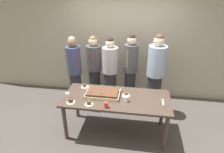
# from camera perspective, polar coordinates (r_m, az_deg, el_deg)

# --- Properties ---
(ground_plane) EXTENTS (12.00, 12.00, 0.00)m
(ground_plane) POSITION_cam_1_polar(r_m,az_deg,el_deg) (4.07, 1.17, -15.51)
(ground_plane) COLOR #4C4742
(interior_back_panel) EXTENTS (8.00, 0.12, 3.00)m
(interior_back_panel) POSITION_cam_1_polar(r_m,az_deg,el_deg) (4.79, 3.91, 11.45)
(interior_back_panel) COLOR #B2A893
(interior_back_panel) RESTS_ON ground_plane
(party_table) EXTENTS (1.96, 0.86, 0.78)m
(party_table) POSITION_cam_1_polar(r_m,az_deg,el_deg) (3.65, 1.27, -7.35)
(party_table) COLOR #47382D
(party_table) RESTS_ON ground_plane
(sheet_cake) EXTENTS (0.63, 0.42, 0.11)m
(sheet_cake) POSITION_cam_1_polar(r_m,az_deg,el_deg) (3.65, -2.67, -4.89)
(sheet_cake) COLOR beige
(sheet_cake) RESTS_ON party_table
(plated_slice_near_left) EXTENTS (0.15, 0.15, 0.07)m
(plated_slice_near_left) POSITION_cam_1_polar(r_m,az_deg,el_deg) (3.42, -6.71, -7.80)
(plated_slice_near_left) COLOR white
(plated_slice_near_left) RESTS_ON party_table
(plated_slice_near_right) EXTENTS (0.15, 0.15, 0.08)m
(plated_slice_near_right) POSITION_cam_1_polar(r_m,az_deg,el_deg) (3.64, 4.17, -5.43)
(plated_slice_near_right) COLOR white
(plated_slice_near_right) RESTS_ON party_table
(plated_slice_far_left) EXTENTS (0.15, 0.15, 0.08)m
(plated_slice_far_left) POSITION_cam_1_polar(r_m,az_deg,el_deg) (3.52, -11.98, -7.12)
(plated_slice_far_left) COLOR white
(plated_slice_far_left) RESTS_ON party_table
(plated_slice_far_right) EXTENTS (0.15, 0.15, 0.07)m
(plated_slice_far_right) POSITION_cam_1_polar(r_m,az_deg,el_deg) (3.97, -8.00, -2.84)
(plated_slice_far_right) COLOR white
(plated_slice_far_right) RESTS_ON party_table
(drink_cup_nearest) EXTENTS (0.07, 0.07, 0.10)m
(drink_cup_nearest) POSITION_cam_1_polar(r_m,az_deg,el_deg) (3.48, 4.30, -6.55)
(drink_cup_nearest) COLOR white
(drink_cup_nearest) RESTS_ON party_table
(drink_cup_middle) EXTENTS (0.07, 0.07, 0.10)m
(drink_cup_middle) POSITION_cam_1_polar(r_m,az_deg,el_deg) (3.32, -1.74, -8.27)
(drink_cup_middle) COLOR red
(drink_cup_middle) RESTS_ON party_table
(drink_cup_far_end) EXTENTS (0.07, 0.07, 0.10)m
(drink_cup_far_end) POSITION_cam_1_polar(r_m,az_deg,el_deg) (3.66, -12.85, -5.38)
(drink_cup_far_end) COLOR white
(drink_cup_far_end) RESTS_ON party_table
(cake_server_utensil) EXTENTS (0.03, 0.20, 0.01)m
(cake_server_utensil) POSITION_cam_1_polar(r_m,az_deg,el_deg) (3.58, 14.67, -7.25)
(cake_server_utensil) COLOR silver
(cake_server_utensil) RESTS_ON party_table
(person_serving_front) EXTENTS (0.34, 0.34, 1.62)m
(person_serving_front) POSITION_cam_1_polar(r_m,az_deg,el_deg) (4.68, -5.25, 2.44)
(person_serving_front) COLOR #28282D
(person_serving_front) RESTS_ON ground_plane
(person_green_shirt_behind) EXTENTS (0.37, 0.37, 1.80)m
(person_green_shirt_behind) POSITION_cam_1_polar(r_m,az_deg,el_deg) (4.21, 12.55, 0.49)
(person_green_shirt_behind) COLOR #28282D
(person_green_shirt_behind) RESTS_ON ground_plane
(person_striped_tie_right) EXTENTS (0.34, 0.34, 1.65)m
(person_striped_tie_right) POSITION_cam_1_polar(r_m,az_deg,el_deg) (4.40, -0.56, 1.22)
(person_striped_tie_right) COLOR #28282D
(person_striped_tie_right) RESTS_ON ground_plane
(person_far_right_suit) EXTENTS (0.31, 0.31, 1.70)m
(person_far_right_suit) POSITION_cam_1_polar(r_m,az_deg,el_deg) (4.47, 5.43, 2.05)
(person_far_right_suit) COLOR #28282D
(person_far_right_suit) RESTS_ON ground_plane
(person_left_edge_reaching) EXTENTS (0.32, 0.32, 1.69)m
(person_left_edge_reaching) POSITION_cam_1_polar(r_m,az_deg,el_deg) (4.43, -10.83, 1.32)
(person_left_edge_reaching) COLOR #28282D
(person_left_edge_reaching) RESTS_ON ground_plane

